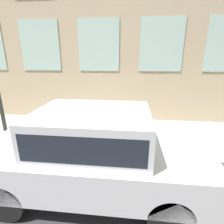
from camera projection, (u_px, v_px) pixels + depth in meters
The scene contains 5 objects.
ground_plane at pixel (82, 158), 5.02m from camera, with size 80.00×80.00×0.00m, color #2D2D30.
sidewalk at pixel (93, 133), 6.47m from camera, with size 3.11×60.00×0.12m.
fire_hydrant at pixel (100, 132), 5.46m from camera, with size 0.33×0.44×0.78m.
person at pixel (123, 120), 5.68m from camera, with size 0.28×0.18×1.16m.
parked_car_silver_near at pixel (93, 150), 3.53m from camera, with size 1.92×4.49×1.81m.
Camera 1 is at (-4.26, -1.33, 2.78)m, focal length 28.00 mm.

